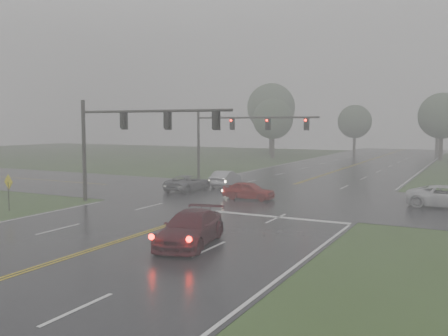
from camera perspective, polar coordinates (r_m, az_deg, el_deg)
The scene contains 17 objects.
ground at distance 20.44m, azimuth -21.70°, elevation -10.93°, with size 180.00×180.00×0.00m, color #30481F.
main_road at distance 36.44m, azimuth 2.83°, elevation -3.60°, with size 18.00×160.00×0.02m, color black.
cross_street at distance 38.25m, azimuth 4.08°, elevation -3.20°, with size 120.00×14.00×0.02m, color black.
stop_bar at distance 29.63m, azimuth 6.25°, elevation -5.66°, with size 8.50×0.50×0.01m, color silver.
sedan_maroon at distance 23.02m, azimuth -3.87°, elevation -8.78°, with size 2.11×5.20×1.51m, color #3F0B13.
sedan_red at distance 36.38m, azimuth 2.85°, elevation -3.62°, with size 1.54×3.83×1.30m, color maroon.
sedan_silver at distance 43.69m, azimuth 0.17°, elevation -2.14°, with size 1.46×4.20×1.38m, color #A4A6AB.
car_grey at distance 41.05m, azimuth -4.11°, elevation -2.62°, with size 2.13×4.62×1.28m, color #55575C.
pickup_white at distance 35.90m, azimuth 24.17°, elevation -4.18°, with size 2.38×5.16×1.43m, color silver.
signal_gantry_near at distance 34.45m, azimuth -11.34°, elevation 4.16°, with size 11.95×0.31×7.17m.
signal_gantry_far at distance 47.97m, azimuth 1.06°, elevation 4.30°, with size 12.49×0.35×6.88m.
sign_diamond_west at distance 34.18m, azimuth -23.41°, elevation -1.93°, with size 0.96×0.21×2.34m.
tree_nw_a at distance 80.07m, azimuth 5.61°, elevation 5.59°, with size 6.43×6.43×9.45m.
tree_ne_a at distance 81.06m, azimuth 23.65°, elevation 5.48°, with size 6.87×6.87×10.09m.
tree_n_mid at distance 93.41m, azimuth 14.71°, elevation 5.15°, with size 6.05×6.05×8.89m.
tree_nw_b at distance 91.06m, azimuth 5.40°, elevation 6.91°, with size 8.68×8.68×12.75m.
tree_n_far at distance 102.43m, azimuth 23.25°, elevation 5.31°, with size 6.83×6.83×10.03m.
Camera 1 is at (14.98, -12.75, 5.53)m, focal length 40.00 mm.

